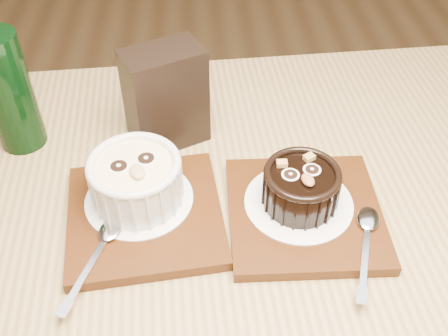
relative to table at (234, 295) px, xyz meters
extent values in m
cube|color=olive|center=(0.00, 0.00, 0.07)|extent=(1.24, 0.86, 0.04)
cube|color=#45220B|center=(-0.10, 0.05, 0.10)|extent=(0.20, 0.20, 0.01)
cylinder|color=white|center=(-0.11, 0.07, 0.11)|extent=(0.13, 0.13, 0.00)
cylinder|color=white|center=(-0.11, 0.07, 0.13)|extent=(0.10, 0.10, 0.05)
cylinder|color=#FFEB9B|center=(-0.11, 0.07, 0.16)|extent=(0.09, 0.09, 0.00)
torus|color=white|center=(-0.11, 0.07, 0.16)|extent=(0.11, 0.11, 0.01)
cylinder|color=black|center=(-0.13, 0.07, 0.16)|extent=(0.03, 0.03, 0.00)
cylinder|color=black|center=(-0.10, 0.08, 0.16)|extent=(0.03, 0.03, 0.00)
ellipsoid|color=tan|center=(-0.10, 0.06, 0.17)|extent=(0.02, 0.03, 0.01)
cube|color=#45220B|center=(0.09, 0.05, 0.10)|extent=(0.18, 0.18, 0.01)
cylinder|color=white|center=(0.08, 0.06, 0.11)|extent=(0.13, 0.13, 0.00)
cylinder|color=black|center=(0.08, 0.06, 0.13)|extent=(0.09, 0.09, 0.04)
cylinder|color=black|center=(0.08, 0.06, 0.15)|extent=(0.07, 0.07, 0.00)
torus|color=black|center=(0.08, 0.06, 0.15)|extent=(0.09, 0.09, 0.01)
cylinder|color=black|center=(0.07, 0.06, 0.15)|extent=(0.02, 0.02, 0.00)
cylinder|color=black|center=(0.09, 0.06, 0.15)|extent=(0.02, 0.02, 0.00)
ellipsoid|color=brown|center=(0.08, 0.04, 0.16)|extent=(0.02, 0.02, 0.01)
cube|color=olive|center=(0.06, 0.07, 0.16)|extent=(0.01, 0.01, 0.01)
cube|color=olive|center=(0.09, 0.08, 0.16)|extent=(0.02, 0.01, 0.01)
cube|color=black|center=(-0.08, 0.20, 0.16)|extent=(0.12, 0.10, 0.14)
cylinder|color=black|center=(-0.28, 0.21, 0.17)|extent=(0.06, 0.06, 0.17)
camera|label=1|loc=(-0.04, -0.36, 0.57)|focal=42.00mm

